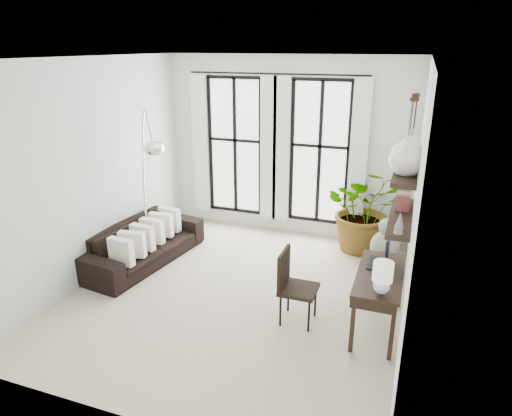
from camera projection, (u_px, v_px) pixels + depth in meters
The scene contains 16 objects.
floor at pixel (237, 293), 6.52m from camera, with size 5.00×5.00×0.00m, color #B5A690.
ceiling at pixel (233, 58), 5.44m from camera, with size 5.00×5.00×0.00m, color white.
wall_left at pixel (93, 171), 6.69m from camera, with size 5.00×5.00×0.00m, color #B5CABE.
wall_right at pixel (415, 205), 5.27m from camera, with size 5.00×5.00×0.00m, color white.
wall_back at pixel (287, 148), 8.20m from camera, with size 4.50×4.50×0.00m, color white.
windows at pixel (276, 150), 8.21m from camera, with size 3.26×0.13×2.65m.
wall_shelves at pixel (403, 197), 5.13m from camera, with size 0.25×1.30×0.60m.
sofa at pixel (143, 243), 7.36m from camera, with size 2.23×0.87×0.65m, color black.
throw_pillows at pixel (147, 234), 7.27m from camera, with size 0.40×1.52×0.40m.
plant at pixel (364, 209), 7.68m from camera, with size 1.34×1.16×1.48m, color #2D7228.
desk at pixel (379, 279), 5.44m from camera, with size 0.54×1.28×1.15m.
desk_chair at pixel (292, 282), 5.71m from camera, with size 0.45×0.45×0.96m.
arc_lamp at pixel (147, 154), 6.98m from camera, with size 0.75×0.60×2.46m.
buddha at pixel (384, 250), 7.00m from camera, with size 0.49×0.49×0.89m.
vase_a at pixel (407, 156), 4.69m from camera, with size 0.37×0.37×0.38m, color white.
vase_b at pixel (409, 148), 5.04m from camera, with size 0.37×0.37×0.38m, color white.
Camera 1 is at (2.19, -5.30, 3.35)m, focal length 32.00 mm.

